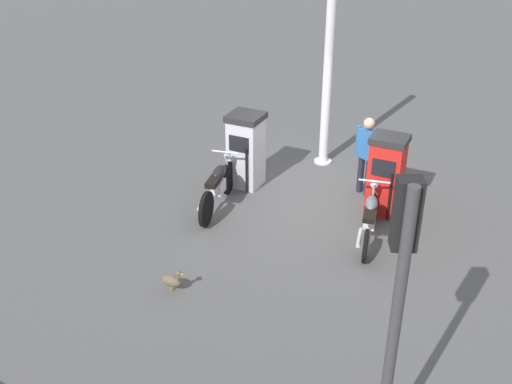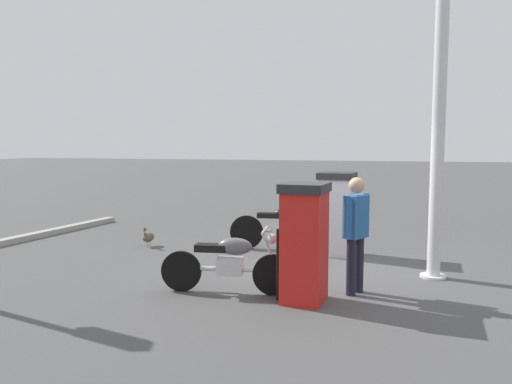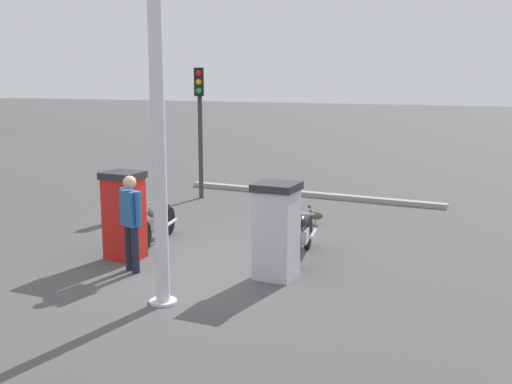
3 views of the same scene
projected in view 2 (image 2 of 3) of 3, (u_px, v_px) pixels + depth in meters
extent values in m
plane|color=#4C4C4C|center=(314.00, 273.00, 7.78)|extent=(120.00, 120.00, 0.00)
cube|color=silver|center=(337.00, 217.00, 9.03)|extent=(0.62, 0.64, 1.44)
cube|color=black|center=(320.00, 200.00, 9.10)|extent=(0.05, 0.43, 0.32)
cube|color=#262628|center=(337.00, 176.00, 8.95)|extent=(0.69, 0.70, 0.12)
cylinder|color=black|center=(316.00, 229.00, 9.00)|extent=(0.05, 0.05, 0.94)
cube|color=red|center=(305.00, 247.00, 6.30)|extent=(0.54, 0.63, 1.45)
cube|color=black|center=(285.00, 222.00, 6.37)|extent=(0.05, 0.42, 0.32)
cube|color=#262628|center=(305.00, 188.00, 6.23)|extent=(0.60, 0.69, 0.12)
cylinder|color=black|center=(278.00, 265.00, 6.26)|extent=(0.05, 0.05, 0.94)
cylinder|color=black|center=(313.00, 234.00, 9.38)|extent=(0.67, 0.17, 0.67)
cylinder|color=black|center=(247.00, 232.00, 9.60)|extent=(0.67, 0.17, 0.67)
cube|color=silver|center=(282.00, 228.00, 9.47)|extent=(0.38, 0.25, 0.24)
cylinder|color=silver|center=(279.00, 231.00, 9.49)|extent=(0.99, 0.19, 0.05)
ellipsoid|color=black|center=(286.00, 214.00, 9.44)|extent=(0.51, 0.29, 0.24)
cube|color=black|center=(268.00, 215.00, 9.49)|extent=(0.46, 0.26, 0.10)
cylinder|color=silver|center=(311.00, 219.00, 9.36)|extent=(0.26, 0.08, 0.57)
cylinder|color=silver|center=(307.00, 203.00, 9.34)|extent=(0.12, 0.56, 0.04)
sphere|color=silver|center=(312.00, 209.00, 9.34)|extent=(0.16, 0.16, 0.14)
cylinder|color=silver|center=(257.00, 230.00, 9.68)|extent=(0.55, 0.15, 0.07)
cylinder|color=black|center=(273.00, 275.00, 6.59)|extent=(0.58, 0.16, 0.58)
cylinder|color=black|center=(181.00, 271.00, 6.78)|extent=(0.58, 0.16, 0.58)
cube|color=silver|center=(230.00, 266.00, 6.67)|extent=(0.39, 0.26, 0.24)
cylinder|color=silver|center=(227.00, 269.00, 6.68)|extent=(0.98, 0.21, 0.05)
ellipsoid|color=#595B60|center=(235.00, 246.00, 6.63)|extent=(0.51, 0.30, 0.24)
cube|color=black|center=(211.00, 248.00, 6.68)|extent=(0.47, 0.27, 0.10)
cylinder|color=silver|center=(271.00, 253.00, 6.56)|extent=(0.26, 0.08, 0.57)
cylinder|color=silver|center=(265.00, 230.00, 6.54)|extent=(0.13, 0.56, 0.04)
sphere|color=silver|center=(272.00, 239.00, 6.54)|extent=(0.16, 0.16, 0.14)
cylinder|color=silver|center=(197.00, 268.00, 6.87)|extent=(0.55, 0.16, 0.07)
cylinder|color=#1E1E2D|center=(359.00, 264.00, 6.73)|extent=(0.17, 0.17, 0.79)
cylinder|color=#1E1E2D|center=(351.00, 267.00, 6.59)|extent=(0.17, 0.17, 0.79)
cube|color=#265999|center=(356.00, 217.00, 6.59)|extent=(0.34, 0.41, 0.59)
cylinder|color=#265999|center=(365.00, 213.00, 6.76)|extent=(0.12, 0.12, 0.56)
cylinder|color=#265999|center=(346.00, 216.00, 6.42)|extent=(0.12, 0.12, 0.56)
sphere|color=tan|center=(357.00, 185.00, 6.55)|extent=(0.29, 0.29, 0.22)
ellipsoid|color=brown|center=(149.00, 237.00, 9.81)|extent=(0.18, 0.34, 0.19)
cylinder|color=brown|center=(145.00, 236.00, 9.70)|extent=(0.05, 0.05, 0.13)
sphere|color=brown|center=(144.00, 229.00, 9.66)|extent=(0.09, 0.09, 0.08)
cone|color=orange|center=(143.00, 230.00, 9.61)|extent=(0.04, 0.06, 0.04)
cone|color=brown|center=(153.00, 235.00, 9.95)|extent=(0.07, 0.07, 0.07)
cylinder|color=orange|center=(150.00, 244.00, 9.81)|extent=(0.02, 0.02, 0.09)
cylinder|color=orange|center=(147.00, 244.00, 9.84)|extent=(0.02, 0.02, 0.09)
cylinder|color=silver|center=(438.00, 133.00, 7.30)|extent=(0.20, 0.20, 4.50)
cylinder|color=silver|center=(433.00, 276.00, 7.51)|extent=(0.40, 0.40, 0.04)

